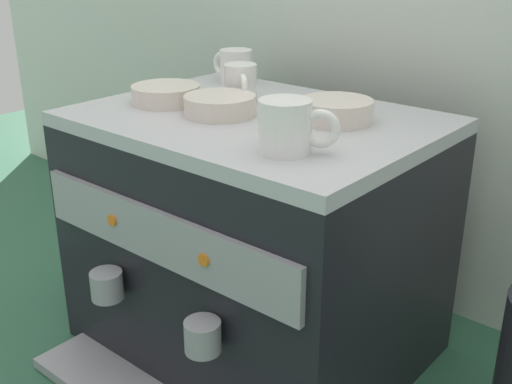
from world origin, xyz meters
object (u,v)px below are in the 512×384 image
at_px(espresso_machine, 255,237).
at_px(ceramic_cup_1, 235,67).
at_px(milk_pitcher, 93,253).
at_px(ceramic_bowl_0, 220,106).
at_px(ceramic_bowl_2, 336,111).
at_px(ceramic_cup_0, 288,127).
at_px(ceramic_bowl_1, 166,95).
at_px(ceramic_cup_2, 241,83).

distance_m(espresso_machine, ceramic_cup_1, 0.37).
bearing_deg(milk_pitcher, ceramic_bowl_0, 2.45).
bearing_deg(ceramic_cup_1, ceramic_bowl_2, -18.29).
height_order(ceramic_cup_0, ceramic_bowl_2, ceramic_cup_0).
xyz_separation_m(espresso_machine, milk_pitcher, (-0.45, -0.05, -0.17)).
bearing_deg(espresso_machine, ceramic_bowl_0, -143.84).
height_order(espresso_machine, ceramic_bowl_1, ceramic_bowl_1).
bearing_deg(ceramic_cup_1, espresso_machine, -40.37).
xyz_separation_m(espresso_machine, ceramic_bowl_1, (-0.18, -0.04, 0.25)).
xyz_separation_m(ceramic_cup_0, ceramic_bowl_0, (-0.21, 0.09, -0.02)).
relative_size(espresso_machine, ceramic_cup_0, 5.40).
distance_m(ceramic_bowl_0, ceramic_bowl_1, 0.13).
bearing_deg(ceramic_bowl_0, espresso_machine, 36.16).
bearing_deg(ceramic_cup_0, ceramic_bowl_0, 158.06).
relative_size(ceramic_bowl_0, milk_pitcher, 0.96).
distance_m(espresso_machine, ceramic_cup_0, 0.34).
bearing_deg(ceramic_bowl_0, ceramic_cup_2, 110.27).
xyz_separation_m(ceramic_cup_2, ceramic_bowl_0, (0.03, -0.09, -0.02)).
relative_size(ceramic_cup_0, ceramic_bowl_0, 0.91).
height_order(ceramic_cup_1, ceramic_bowl_1, ceramic_cup_1).
distance_m(ceramic_bowl_1, milk_pitcher, 0.50).
bearing_deg(ceramic_bowl_1, ceramic_bowl_2, 17.56).
relative_size(ceramic_cup_2, ceramic_bowl_2, 0.69).
relative_size(ceramic_cup_0, ceramic_cup_1, 1.07).
height_order(espresso_machine, ceramic_cup_2, ceramic_cup_2).
relative_size(ceramic_cup_1, ceramic_bowl_0, 0.84).
xyz_separation_m(espresso_machine, ceramic_cup_2, (-0.08, 0.06, 0.27)).
bearing_deg(ceramic_bowl_0, ceramic_cup_0, -21.94).
bearing_deg(ceramic_cup_1, ceramic_bowl_0, -53.88).
distance_m(ceramic_cup_2, ceramic_bowl_2, 0.21).
xyz_separation_m(ceramic_cup_0, ceramic_cup_2, (-0.25, 0.18, -0.00)).
xyz_separation_m(espresso_machine, ceramic_bowl_0, (-0.05, -0.04, 0.25)).
bearing_deg(milk_pitcher, ceramic_cup_1, 40.29).
height_order(ceramic_cup_0, ceramic_bowl_1, ceramic_cup_0).
relative_size(ceramic_cup_2, ceramic_bowl_1, 0.67).
distance_m(ceramic_cup_1, milk_pitcher, 0.55).
bearing_deg(espresso_machine, milk_pitcher, -173.37).
relative_size(ceramic_bowl_0, ceramic_bowl_2, 1.02).
bearing_deg(ceramic_cup_2, ceramic_bowl_2, 0.13).
distance_m(ceramic_cup_1, ceramic_cup_2, 0.16).
bearing_deg(ceramic_bowl_1, ceramic_cup_1, 93.78).
relative_size(espresso_machine, ceramic_bowl_0, 4.89).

